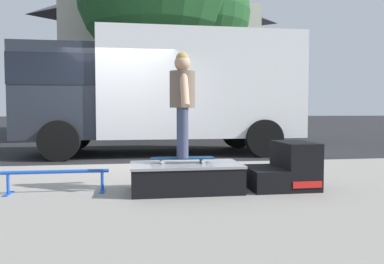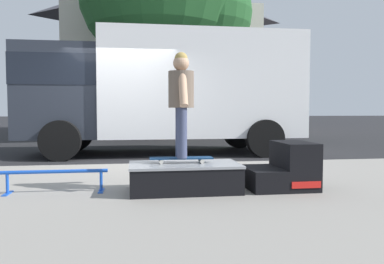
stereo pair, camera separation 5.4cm
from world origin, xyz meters
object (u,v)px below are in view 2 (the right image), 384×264
grind_rail (55,176)px  skateboard (181,158)px  skate_box (184,176)px  kicker_ramp (285,169)px  box_truck (162,88)px  skater_kid (181,96)px

grind_rail → skateboard: size_ratio=1.59×
skate_box → grind_rail: size_ratio=1.08×
kicker_ramp → box_truck: 5.58m
skate_box → skateboard: (-0.03, 0.06, 0.21)m
skate_box → box_truck: box_truck is taller
grind_rail → skater_kid: skater_kid is taller
skateboard → box_truck: size_ratio=0.11×
grind_rail → box_truck: 5.56m
skate_box → kicker_ramp: (1.29, -0.00, 0.06)m
kicker_ramp → skater_kid: size_ratio=0.64×
kicker_ramp → grind_rail: 2.85m
skateboard → grind_rail: bearing=176.6°
kicker_ramp → skateboard: (-1.32, 0.06, 0.15)m
skateboard → box_truck: bearing=88.7°
skater_kid → box_truck: size_ratio=0.19×
skate_box → skater_kid: skater_kid is taller
skate_box → skater_kid: size_ratio=1.04×
skate_box → kicker_ramp: kicker_ramp is taller
kicker_ramp → box_truck: size_ratio=0.12×
grind_rail → skateboard: skateboard is taller
skateboard → skate_box: bearing=-59.0°
skate_box → grind_rail: (-1.56, 0.15, 0.02)m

